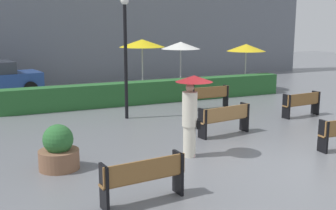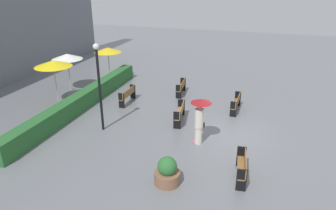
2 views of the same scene
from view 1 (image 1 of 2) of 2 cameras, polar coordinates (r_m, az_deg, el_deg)
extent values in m
plane|color=slate|center=(10.36, 13.04, -7.93)|extent=(60.00, 60.00, 0.00)
cube|color=#9E7242|center=(12.68, 7.64, -1.98)|extent=(1.78, 0.52, 0.04)
cube|color=#9E7242|center=(12.52, 8.12, -1.12)|extent=(1.75, 0.30, 0.41)
cube|color=black|center=(12.17, 4.74, -2.58)|extent=(0.11, 0.37, 0.90)
cube|color=black|center=(13.21, 10.41, -1.63)|extent=(0.11, 0.37, 0.90)
cube|color=olive|center=(8.00, -3.53, -10.03)|extent=(1.69, 0.42, 0.04)
cube|color=olive|center=(7.80, -3.07, -8.89)|extent=(1.67, 0.21, 0.39)
cube|color=black|center=(7.71, -8.73, -11.17)|extent=(0.10, 0.35, 0.87)
cube|color=black|center=(8.34, 1.38, -9.25)|extent=(0.10, 0.35, 0.87)
cube|color=olive|center=(15.76, 17.72, 0.09)|extent=(1.59, 0.38, 0.04)
cube|color=olive|center=(15.62, 18.15, 0.80)|extent=(1.58, 0.17, 0.40)
cube|color=black|center=(15.23, 15.89, -0.22)|extent=(0.09, 0.35, 0.87)
cube|color=black|center=(16.28, 19.54, 0.28)|extent=(0.09, 0.35, 0.87)
cube|color=olive|center=(16.47, 5.54, 1.10)|extent=(1.69, 0.24, 0.04)
cube|color=olive|center=(16.31, 5.79, 1.79)|extent=(1.69, 0.04, 0.41)
cube|color=black|center=(16.08, 3.15, 0.83)|extent=(0.06, 0.33, 0.88)
cube|color=black|center=(16.85, 7.89, 1.22)|extent=(0.06, 0.33, 0.88)
cube|color=black|center=(11.61, 20.47, -4.06)|extent=(0.07, 0.34, 0.86)
cylinder|color=silver|center=(10.57, 2.94, -4.98)|extent=(0.32, 0.32, 0.80)
cube|color=#F2598C|center=(10.74, 2.91, -6.74)|extent=(0.37, 0.40, 0.08)
cylinder|color=silver|center=(10.37, 2.99, -0.55)|extent=(0.38, 0.38, 0.87)
sphere|color=tan|center=(10.27, 3.02, 2.39)|extent=(0.21, 0.21, 0.21)
cube|color=black|center=(10.48, 4.17, -2.59)|extent=(0.21, 0.30, 0.22)
cylinder|color=black|center=(10.31, 3.56, 1.15)|extent=(0.02, 0.02, 0.90)
cone|color=maroon|center=(10.24, 3.59, 3.63)|extent=(0.92, 0.92, 0.16)
cylinder|color=brown|center=(10.07, -14.69, -7.22)|extent=(0.93, 0.93, 0.46)
sphere|color=#2D6B33|center=(9.93, -14.83, -4.57)|extent=(0.70, 0.70, 0.70)
cylinder|color=black|center=(14.55, -5.80, 5.77)|extent=(0.12, 0.12, 3.94)
sphere|color=white|center=(14.50, -5.97, 14.02)|extent=(0.28, 0.28, 0.28)
cylinder|color=silver|center=(19.21, -3.51, 4.84)|extent=(0.06, 0.06, 2.42)
cone|color=yellow|center=(19.11, -3.56, 8.45)|extent=(2.07, 2.07, 0.35)
cylinder|color=silver|center=(20.76, 1.73, 5.09)|extent=(0.06, 0.06, 2.23)
cone|color=white|center=(20.67, 1.75, 8.16)|extent=(1.92, 1.92, 0.35)
cylinder|color=silver|center=(21.13, 10.54, 4.86)|extent=(0.06, 0.06, 2.12)
cone|color=yellow|center=(21.04, 10.64, 7.73)|extent=(1.90, 1.90, 0.35)
cube|color=#28602D|center=(17.67, -1.97, 1.85)|extent=(12.34, 0.70, 0.92)
cylinder|color=black|center=(22.14, -19.54, 2.76)|extent=(0.67, 0.33, 0.64)
cylinder|color=black|center=(20.47, -18.30, 2.18)|extent=(0.67, 0.33, 0.64)
camera|label=2|loc=(10.50, -76.70, 22.83)|focal=33.21mm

